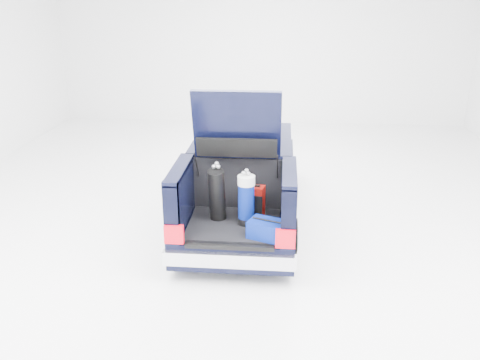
# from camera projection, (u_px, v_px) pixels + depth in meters

# --- Properties ---
(ground) EXTENTS (14.00, 14.00, 0.00)m
(ground) POSITION_uv_depth(u_px,v_px,m) (242.00, 218.00, 8.95)
(ground) COLOR white
(ground) RESTS_ON ground
(car) EXTENTS (1.87, 4.65, 2.47)m
(car) POSITION_uv_depth(u_px,v_px,m) (243.00, 180.00, 8.82)
(car) COLOR black
(car) RESTS_ON ground
(red_suitcase) EXTENTS (0.34, 0.27, 0.51)m
(red_suitcase) POSITION_uv_depth(u_px,v_px,m) (253.00, 202.00, 7.48)
(red_suitcase) COLOR #6C0703
(red_suitcase) RESTS_ON car
(black_golf_bag) EXTENTS (0.27, 0.38, 0.88)m
(black_golf_bag) POSITION_uv_depth(u_px,v_px,m) (217.00, 195.00, 7.33)
(black_golf_bag) COLOR black
(black_golf_bag) RESTS_ON car
(blue_golf_bag) EXTENTS (0.26, 0.26, 0.83)m
(blue_golf_bag) POSITION_uv_depth(u_px,v_px,m) (246.00, 199.00, 7.21)
(blue_golf_bag) COLOR black
(blue_golf_bag) RESTS_ON car
(blue_duffel) EXTENTS (0.59, 0.49, 0.27)m
(blue_duffel) POSITION_uv_depth(u_px,v_px,m) (268.00, 229.00, 6.89)
(blue_duffel) COLOR navy
(blue_duffel) RESTS_ON car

